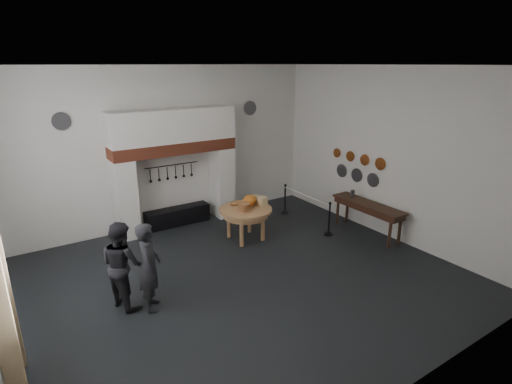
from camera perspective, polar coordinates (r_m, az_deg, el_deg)
floor at (r=9.06m, az=-1.73°, el=-12.12°), size 9.00×8.00×0.02m
ceiling at (r=7.84m, az=-2.05°, el=17.67°), size 9.00×8.00×0.02m
wall_back at (r=11.67m, az=-12.25°, el=6.24°), size 9.00×0.02×4.50m
wall_front at (r=5.39m, az=21.17°, el=-8.43°), size 9.00×0.02×4.50m
wall_right at (r=11.12m, az=18.40°, el=5.15°), size 0.02×8.00×4.50m
chimney_pier_left at (r=11.22m, az=-18.20°, el=-0.96°), size 0.55×0.70×2.15m
chimney_pier_right at (r=12.24m, az=-4.86°, el=1.45°), size 0.55×0.70×2.15m
hearth_brick_band at (r=11.34m, az=-11.61°, el=6.25°), size 3.50×0.72×0.32m
chimney_hood at (r=11.24m, az=-11.81°, el=9.30°), size 3.50×0.70×0.90m
iron_range at (r=11.98m, az=-11.13°, el=-3.38°), size 1.90×0.45×0.50m
utensil_rail at (r=11.71m, az=-11.94°, el=3.78°), size 1.60×0.02×0.02m
door_jamb_near at (r=5.96m, az=-31.92°, el=-18.00°), size 0.22×0.30×2.60m
door_jamb_far at (r=7.18m, az=-32.43°, el=-11.92°), size 0.22×0.30×2.60m
work_table at (r=10.57m, az=-1.50°, el=-2.54°), size 1.73×1.73×0.07m
pumpkin at (r=10.68m, az=-0.88°, el=-1.22°), size 0.36×0.36×0.31m
cheese_block_big at (r=10.73m, az=0.90°, el=-1.33°), size 0.22×0.22×0.24m
cheese_block_small at (r=10.96m, az=-0.07°, el=-1.01°), size 0.18×0.18×0.20m
wicker_basket at (r=10.32m, az=-1.78°, el=-2.18°), size 0.40×0.40×0.22m
bread_loaf at (r=10.77m, az=-2.94°, el=-1.59°), size 0.31×0.18×0.13m
visitor_near at (r=7.90m, az=-14.97°, el=-10.25°), size 0.61×0.75×1.76m
visitor_far at (r=8.17m, az=-18.58°, el=-9.78°), size 0.90×1.01×1.73m
side_table at (r=11.29m, az=15.74°, el=-1.70°), size 0.55×2.20×0.06m
pewter_jug at (r=11.62m, az=13.60°, el=-0.24°), size 0.12×0.12×0.22m
copper_pan_a at (r=11.27m, az=17.34°, el=3.86°), size 0.03×0.34×0.34m
copper_pan_b at (r=11.62m, az=15.27°, el=4.44°), size 0.03×0.32×0.32m
copper_pan_c at (r=11.98m, az=13.32°, el=4.99°), size 0.03×0.30×0.30m
copper_pan_d at (r=12.35m, az=11.48°, el=5.50°), size 0.03×0.28×0.28m
pewter_plate_left at (r=11.52m, az=16.35°, el=1.66°), size 0.03×0.40×0.40m
pewter_plate_mid at (r=11.90m, az=14.18°, el=2.35°), size 0.03×0.40×0.40m
pewter_plate_right at (r=12.30m, az=12.15°, el=3.00°), size 0.03×0.40×0.40m
pewter_plate_back_left at (r=10.83m, az=-26.06°, el=9.07°), size 0.44×0.03×0.44m
pewter_plate_back_right at (r=12.70m, az=-0.84°, el=11.90°), size 0.44×0.03×0.44m
barrier_post_near at (r=11.15m, az=10.42°, el=-3.87°), size 0.05×0.05×0.90m
barrier_post_far at (r=12.57m, az=4.17°, el=-1.09°), size 0.05×0.05×0.90m
barrier_rope at (r=11.70m, az=7.18°, el=-0.56°), size 0.04×2.00×0.04m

